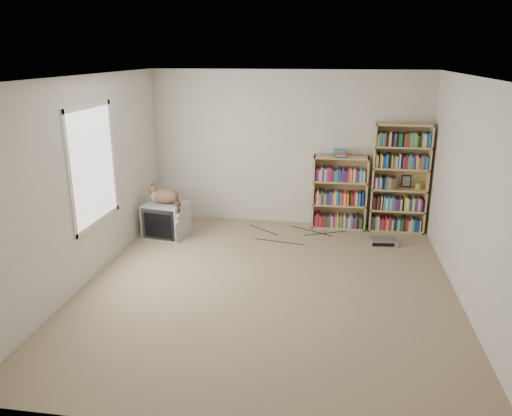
# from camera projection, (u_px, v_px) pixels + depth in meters

# --- Properties ---
(floor) EXTENTS (4.50, 5.00, 0.01)m
(floor) POSITION_uv_depth(u_px,v_px,m) (268.00, 287.00, 6.12)
(floor) COLOR tan
(floor) RESTS_ON ground
(wall_back) EXTENTS (4.50, 0.02, 2.50)m
(wall_back) POSITION_uv_depth(u_px,v_px,m) (288.00, 149.00, 8.11)
(wall_back) COLOR beige
(wall_back) RESTS_ON floor
(wall_front) EXTENTS (4.50, 0.02, 2.50)m
(wall_front) POSITION_uv_depth(u_px,v_px,m) (221.00, 284.00, 3.39)
(wall_front) COLOR beige
(wall_front) RESTS_ON floor
(wall_left) EXTENTS (0.02, 5.00, 2.50)m
(wall_left) POSITION_uv_depth(u_px,v_px,m) (86.00, 181.00, 6.08)
(wall_left) COLOR beige
(wall_left) RESTS_ON floor
(wall_right) EXTENTS (0.02, 5.00, 2.50)m
(wall_right) POSITION_uv_depth(u_px,v_px,m) (473.00, 197.00, 5.42)
(wall_right) COLOR beige
(wall_right) RESTS_ON floor
(ceiling) EXTENTS (4.50, 5.00, 0.02)m
(ceiling) POSITION_uv_depth(u_px,v_px,m) (269.00, 77.00, 5.37)
(ceiling) COLOR white
(ceiling) RESTS_ON wall_back
(window) EXTENTS (0.02, 1.22, 1.52)m
(window) POSITION_uv_depth(u_px,v_px,m) (93.00, 166.00, 6.22)
(window) COLOR white
(window) RESTS_ON wall_left
(crt_tv) EXTENTS (0.68, 0.63, 0.52)m
(crt_tv) POSITION_uv_depth(u_px,v_px,m) (167.00, 219.00, 7.77)
(crt_tv) COLOR #A9A9AC
(crt_tv) RESTS_ON floor
(cat) EXTENTS (0.61, 0.49, 0.51)m
(cat) POSITION_uv_depth(u_px,v_px,m) (167.00, 199.00, 7.63)
(cat) COLOR #342315
(cat) RESTS_ON crt_tv
(bookcase_tall) EXTENTS (0.86, 0.30, 1.72)m
(bookcase_tall) POSITION_uv_depth(u_px,v_px,m) (399.00, 181.00, 7.84)
(bookcase_tall) COLOR #A68053
(bookcase_tall) RESTS_ON floor
(bookcase_short) EXTENTS (0.86, 0.30, 1.18)m
(bookcase_short) POSITION_uv_depth(u_px,v_px,m) (339.00, 195.00, 8.06)
(bookcase_short) COLOR #A68053
(bookcase_short) RESTS_ON floor
(book_stack) EXTENTS (0.19, 0.25, 0.11)m
(book_stack) POSITION_uv_depth(u_px,v_px,m) (341.00, 153.00, 7.81)
(book_stack) COLOR red
(book_stack) RESTS_ON bookcase_short
(green_mug) EXTENTS (0.09, 0.09, 0.10)m
(green_mug) POSITION_uv_depth(u_px,v_px,m) (418.00, 186.00, 7.80)
(green_mug) COLOR #93B032
(green_mug) RESTS_ON bookcase_tall
(framed_print) EXTENTS (0.14, 0.05, 0.19)m
(framed_print) POSITION_uv_depth(u_px,v_px,m) (406.00, 181.00, 7.91)
(framed_print) COLOR black
(framed_print) RESTS_ON bookcase_tall
(dvd_player) EXTENTS (0.40, 0.31, 0.09)m
(dvd_player) POSITION_uv_depth(u_px,v_px,m) (383.00, 242.00, 7.46)
(dvd_player) COLOR #A3A3A7
(dvd_player) RESTS_ON floor
(wall_outlet) EXTENTS (0.01, 0.08, 0.13)m
(wall_outlet) POSITION_uv_depth(u_px,v_px,m) (147.00, 208.00, 8.14)
(wall_outlet) COLOR silver
(wall_outlet) RESTS_ON wall_left
(floor_cables) EXTENTS (1.20, 0.70, 0.01)m
(floor_cables) POSITION_uv_depth(u_px,v_px,m) (292.00, 236.00, 7.78)
(floor_cables) COLOR black
(floor_cables) RESTS_ON floor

